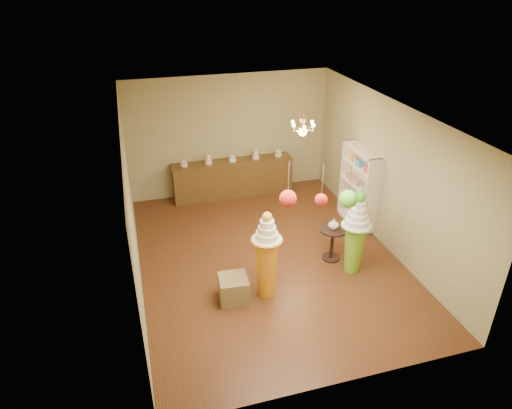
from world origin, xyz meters
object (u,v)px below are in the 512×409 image
object	(u,v)px
pedestal_green	(355,238)
pedestal_orange	(267,261)
round_table	(332,239)
sideboard	(233,178)

from	to	relation	value
pedestal_green	pedestal_orange	xyz separation A→B (m)	(-1.80, -0.24, -0.01)
pedestal_orange	round_table	xyz separation A→B (m)	(1.58, 0.70, -0.26)
pedestal_orange	sideboard	distance (m)	4.06
sideboard	round_table	world-z (taller)	sideboard
pedestal_orange	round_table	world-z (taller)	pedestal_orange
pedestal_green	round_table	size ratio (longest dim) A/B	2.42
sideboard	round_table	distance (m)	3.55
sideboard	pedestal_orange	bearing A→B (deg)	-95.16
pedestal_green	sideboard	world-z (taller)	pedestal_green
pedestal_green	sideboard	distance (m)	4.07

